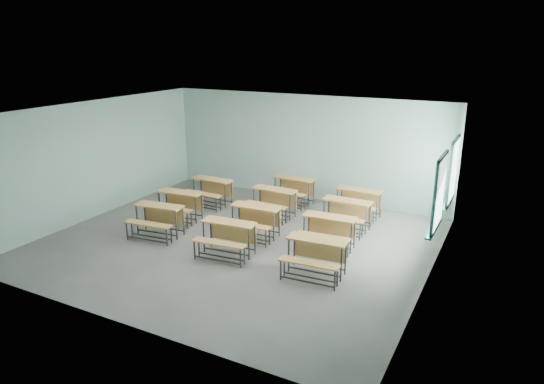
{
  "coord_description": "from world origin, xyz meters",
  "views": [
    {
      "loc": [
        5.79,
        -9.36,
        4.72
      ],
      "look_at": [
        0.33,
        1.2,
        1.0
      ],
      "focal_mm": 32.0,
      "sensor_mm": 36.0,
      "label": 1
    }
  ],
  "objects_px": {
    "desk_unit_r1c0": "(178,202)",
    "desk_unit_r0c1": "(227,234)",
    "desk_unit_r0c0": "(157,216)",
    "desk_unit_r3c2": "(357,199)",
    "desk_unit_r1c2": "(328,228)",
    "desk_unit_r0c2": "(315,252)",
    "desk_unit_r1c1": "(254,217)",
    "desk_unit_r3c1": "(292,187)",
    "desk_unit_r2c1": "(273,198)",
    "desk_unit_r2c0": "(210,188)",
    "desk_unit_r2c2": "(345,211)"
  },
  "relations": [
    {
      "from": "desk_unit_r2c1",
      "to": "desk_unit_r3c2",
      "type": "height_order",
      "value": "same"
    },
    {
      "from": "desk_unit_r2c0",
      "to": "desk_unit_r3c1",
      "type": "relative_size",
      "value": 0.99
    },
    {
      "from": "desk_unit_r0c0",
      "to": "desk_unit_r0c1",
      "type": "distance_m",
      "value": 2.18
    },
    {
      "from": "desk_unit_r0c1",
      "to": "desk_unit_r0c2",
      "type": "bearing_deg",
      "value": -5.46
    },
    {
      "from": "desk_unit_r2c0",
      "to": "desk_unit_r3c1",
      "type": "height_order",
      "value": "same"
    },
    {
      "from": "desk_unit_r2c0",
      "to": "desk_unit_r3c1",
      "type": "bearing_deg",
      "value": 33.07
    },
    {
      "from": "desk_unit_r0c0",
      "to": "desk_unit_r2c2",
      "type": "relative_size",
      "value": 1.05
    },
    {
      "from": "desk_unit_r1c0",
      "to": "desk_unit_r0c1",
      "type": "bearing_deg",
      "value": -33.93
    },
    {
      "from": "desk_unit_r1c2",
      "to": "desk_unit_r2c0",
      "type": "relative_size",
      "value": 1.01
    },
    {
      "from": "desk_unit_r2c2",
      "to": "desk_unit_r3c2",
      "type": "distance_m",
      "value": 1.05
    },
    {
      "from": "desk_unit_r1c1",
      "to": "desk_unit_r1c2",
      "type": "bearing_deg",
      "value": 2.63
    },
    {
      "from": "desk_unit_r2c0",
      "to": "desk_unit_r2c2",
      "type": "relative_size",
      "value": 1.02
    },
    {
      "from": "desk_unit_r3c1",
      "to": "desk_unit_r1c2",
      "type": "bearing_deg",
      "value": -46.62
    },
    {
      "from": "desk_unit_r1c1",
      "to": "desk_unit_r2c0",
      "type": "bearing_deg",
      "value": 144.49
    },
    {
      "from": "desk_unit_r0c0",
      "to": "desk_unit_r0c2",
      "type": "xyz_separation_m",
      "value": [
        4.35,
        -0.19,
        0.0
      ]
    },
    {
      "from": "desk_unit_r1c1",
      "to": "desk_unit_r3c1",
      "type": "relative_size",
      "value": 0.98
    },
    {
      "from": "desk_unit_r0c0",
      "to": "desk_unit_r3c1",
      "type": "height_order",
      "value": "same"
    },
    {
      "from": "desk_unit_r3c1",
      "to": "desk_unit_r0c1",
      "type": "bearing_deg",
      "value": -82.38
    },
    {
      "from": "desk_unit_r1c0",
      "to": "desk_unit_r3c1",
      "type": "relative_size",
      "value": 1.01
    },
    {
      "from": "desk_unit_r0c1",
      "to": "desk_unit_r2c2",
      "type": "distance_m",
      "value": 3.32
    },
    {
      "from": "desk_unit_r0c2",
      "to": "desk_unit_r1c2",
      "type": "xyz_separation_m",
      "value": [
        -0.26,
        1.4,
        0.0
      ]
    },
    {
      "from": "desk_unit_r0c2",
      "to": "desk_unit_r1c1",
      "type": "bearing_deg",
      "value": 146.45
    },
    {
      "from": "desk_unit_r0c0",
      "to": "desk_unit_r3c1",
      "type": "distance_m",
      "value": 4.32
    },
    {
      "from": "desk_unit_r1c2",
      "to": "desk_unit_r2c1",
      "type": "height_order",
      "value": "same"
    },
    {
      "from": "desk_unit_r2c0",
      "to": "desk_unit_r2c1",
      "type": "xyz_separation_m",
      "value": [
        2.12,
        -0.05,
        0.0
      ]
    },
    {
      "from": "desk_unit_r0c0",
      "to": "desk_unit_r1c0",
      "type": "bearing_deg",
      "value": 95.62
    },
    {
      "from": "desk_unit_r0c0",
      "to": "desk_unit_r3c2",
      "type": "height_order",
      "value": "same"
    },
    {
      "from": "desk_unit_r2c0",
      "to": "desk_unit_r2c2",
      "type": "bearing_deg",
      "value": 2.06
    },
    {
      "from": "desk_unit_r0c2",
      "to": "desk_unit_r1c2",
      "type": "distance_m",
      "value": 1.43
    },
    {
      "from": "desk_unit_r0c2",
      "to": "desk_unit_r2c0",
      "type": "distance_m",
      "value": 5.35
    },
    {
      "from": "desk_unit_r2c1",
      "to": "desk_unit_r3c2",
      "type": "relative_size",
      "value": 1.0
    },
    {
      "from": "desk_unit_r3c1",
      "to": "desk_unit_r2c2",
      "type": "bearing_deg",
      "value": -27.41
    },
    {
      "from": "desk_unit_r1c1",
      "to": "desk_unit_r3c2",
      "type": "distance_m",
      "value": 3.15
    },
    {
      "from": "desk_unit_r3c2",
      "to": "desk_unit_r2c0",
      "type": "bearing_deg",
      "value": -165.18
    },
    {
      "from": "desk_unit_r0c2",
      "to": "desk_unit_r1c1",
      "type": "relative_size",
      "value": 1.02
    },
    {
      "from": "desk_unit_r0c0",
      "to": "desk_unit_r3c1",
      "type": "xyz_separation_m",
      "value": [
        1.93,
        3.86,
        0.0
      ]
    },
    {
      "from": "desk_unit_r0c1",
      "to": "desk_unit_r3c2",
      "type": "xyz_separation_m",
      "value": [
        1.87,
        3.78,
        0.0
      ]
    },
    {
      "from": "desk_unit_r0c1",
      "to": "desk_unit_r0c2",
      "type": "distance_m",
      "value": 2.18
    },
    {
      "from": "desk_unit_r0c2",
      "to": "desk_unit_r0c1",
      "type": "bearing_deg",
      "value": 176.05
    },
    {
      "from": "desk_unit_r0c1",
      "to": "desk_unit_r1c2",
      "type": "distance_m",
      "value": 2.37
    },
    {
      "from": "desk_unit_r1c1",
      "to": "desk_unit_r0c2",
      "type": "bearing_deg",
      "value": -31.87
    },
    {
      "from": "desk_unit_r3c2",
      "to": "desk_unit_r3c1",
      "type": "bearing_deg",
      "value": 175.03
    },
    {
      "from": "desk_unit_r2c0",
      "to": "desk_unit_r1c0",
      "type": "bearing_deg",
      "value": -88.5
    },
    {
      "from": "desk_unit_r0c2",
      "to": "desk_unit_r1c1",
      "type": "distance_m",
      "value": 2.51
    },
    {
      "from": "desk_unit_r0c0",
      "to": "desk_unit_r3c2",
      "type": "xyz_separation_m",
      "value": [
        4.04,
        3.61,
        0.0
      ]
    },
    {
      "from": "desk_unit_r3c2",
      "to": "desk_unit_r0c2",
      "type": "bearing_deg",
      "value": -83.42
    },
    {
      "from": "desk_unit_r1c1",
      "to": "desk_unit_r2c1",
      "type": "relative_size",
      "value": 1.0
    },
    {
      "from": "desk_unit_r2c2",
      "to": "desk_unit_r3c1",
      "type": "bearing_deg",
      "value": 149.58
    },
    {
      "from": "desk_unit_r0c0",
      "to": "desk_unit_r2c0",
      "type": "height_order",
      "value": "same"
    },
    {
      "from": "desk_unit_r1c1",
      "to": "desk_unit_r2c1",
      "type": "height_order",
      "value": "same"
    }
  ]
}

